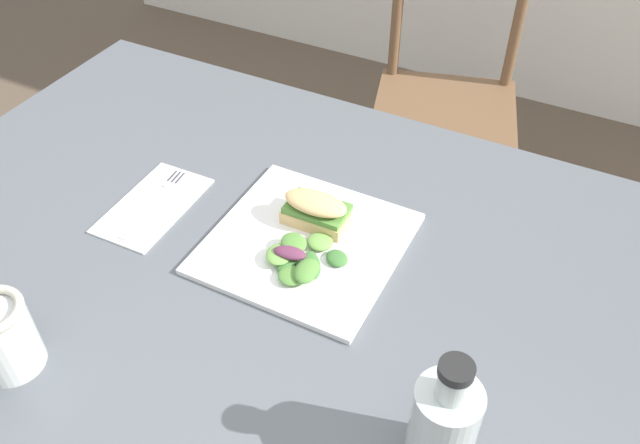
# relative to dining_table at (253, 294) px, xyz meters

# --- Properties ---
(dining_table) EXTENTS (1.28, 0.91, 0.74)m
(dining_table) POSITION_rel_dining_table_xyz_m (0.00, 0.00, 0.00)
(dining_table) COLOR #51565B
(dining_table) RESTS_ON ground
(chair_wooden_far) EXTENTS (0.50, 0.50, 0.87)m
(chair_wooden_far) POSITION_rel_dining_table_xyz_m (0.02, 1.00, -0.17)
(chair_wooden_far) COLOR brown
(chair_wooden_far) RESTS_ON ground
(plate_lunch) EXTENTS (0.29, 0.29, 0.01)m
(plate_lunch) POSITION_rel_dining_table_xyz_m (0.09, 0.04, 0.13)
(plate_lunch) COLOR white
(plate_lunch) RESTS_ON dining_table
(sandwich_half_front) EXTENTS (0.11, 0.07, 0.06)m
(sandwich_half_front) POSITION_rel_dining_table_xyz_m (0.08, 0.09, 0.16)
(sandwich_half_front) COLOR #DBB270
(sandwich_half_front) RESTS_ON plate_lunch
(salad_mixed_greens) EXTENTS (0.13, 0.13, 0.03)m
(salad_mixed_greens) POSITION_rel_dining_table_xyz_m (0.10, -0.01, 0.14)
(salad_mixed_greens) COLOR #3D7033
(salad_mixed_greens) RESTS_ON plate_lunch
(napkin_folded) EXTENTS (0.12, 0.21, 0.00)m
(napkin_folded) POSITION_rel_dining_table_xyz_m (-0.19, 0.01, 0.12)
(napkin_folded) COLOR white
(napkin_folded) RESTS_ON dining_table
(fork_on_napkin) EXTENTS (0.04, 0.19, 0.00)m
(fork_on_napkin) POSITION_rel_dining_table_xyz_m (-0.19, 0.02, 0.13)
(fork_on_napkin) COLOR silver
(fork_on_napkin) RESTS_ON napkin_folded
(bottle_cold_brew) EXTENTS (0.08, 0.08, 0.19)m
(bottle_cold_brew) POSITION_rel_dining_table_xyz_m (0.39, -0.21, 0.19)
(bottle_cold_brew) COLOR black
(bottle_cold_brew) RESTS_ON dining_table
(mason_jar_iced_tea) EXTENTS (0.09, 0.09, 0.11)m
(mason_jar_iced_tea) POSITION_rel_dining_table_xyz_m (-0.16, -0.34, 0.17)
(mason_jar_iced_tea) COLOR gold
(mason_jar_iced_tea) RESTS_ON dining_table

